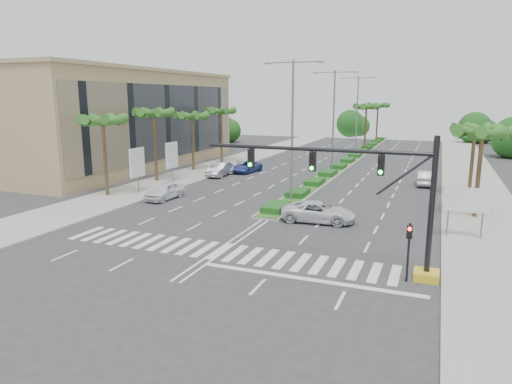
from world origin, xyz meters
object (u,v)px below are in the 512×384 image
(car_crossing, at_px, (319,212))
(car_right, at_px, (425,178))
(car_parked_c, at_px, (247,167))
(car_parked_a, at_px, (165,191))
(car_parked_b, at_px, (220,169))
(car_parked_d, at_px, (232,166))

(car_crossing, bearing_deg, car_right, -24.78)
(car_parked_c, bearing_deg, car_crossing, -46.82)
(car_parked_a, height_order, car_parked_b, car_parked_b)
(car_parked_b, relative_size, car_parked_d, 0.98)
(car_parked_d, distance_m, car_crossing, 24.36)
(car_parked_c, bearing_deg, car_right, 4.97)
(car_parked_b, relative_size, car_parked_c, 1.00)
(car_parked_a, bearing_deg, car_crossing, -6.38)
(car_right, bearing_deg, car_parked_d, -3.93)
(car_parked_c, xyz_separation_m, car_right, (20.53, -0.75, 0.10))
(car_parked_c, distance_m, car_right, 20.55)
(car_crossing, bearing_deg, car_parked_c, 31.72)
(car_parked_c, height_order, car_right, car_right)
(car_parked_a, relative_size, car_right, 0.96)
(car_parked_a, height_order, car_parked_c, car_parked_a)
(car_parked_b, bearing_deg, car_parked_d, 86.31)
(car_parked_b, xyz_separation_m, car_crossing, (15.61, -15.23, -0.04))
(car_parked_a, xyz_separation_m, car_crossing, (14.70, -2.30, -0.01))
(car_parked_a, bearing_deg, car_right, 38.96)
(car_parked_d, bearing_deg, car_crossing, -50.12)
(car_parked_b, height_order, car_parked_c, car_parked_b)
(car_parked_a, distance_m, car_crossing, 14.88)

